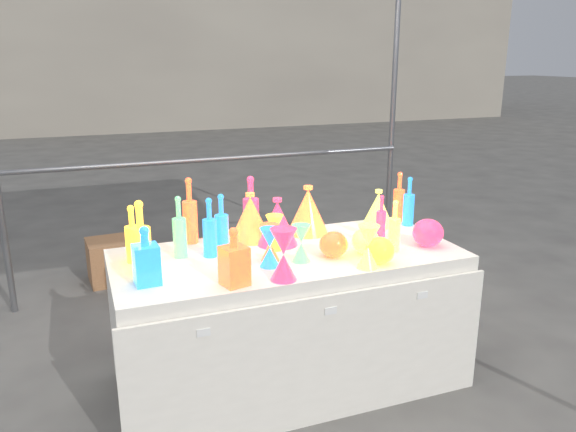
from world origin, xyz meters
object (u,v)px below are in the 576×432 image
object	(u,v)px
hourglass_0	(270,242)
globe_0	(380,252)
bottle_0	(133,234)
lampshade_0	(250,216)
cardboard_box_closed	(119,259)
display_table	(289,319)

from	to	relation	value
hourglass_0	globe_0	world-z (taller)	hourglass_0
bottle_0	globe_0	bearing A→B (deg)	-21.91
bottle_0	lampshade_0	size ratio (longest dim) A/B	1.09
cardboard_box_closed	hourglass_0	distance (m)	2.13
display_table	cardboard_box_closed	size ratio (longest dim) A/B	3.93
display_table	globe_0	distance (m)	0.64
bottle_0	display_table	bearing A→B (deg)	-11.81
hourglass_0	globe_0	distance (m)	0.54
display_table	globe_0	world-z (taller)	globe_0
bottle_0	lampshade_0	bearing A→B (deg)	11.31
cardboard_box_closed	globe_0	world-z (taller)	globe_0
hourglass_0	cardboard_box_closed	bearing A→B (deg)	107.98
bottle_0	globe_0	xyz separation A→B (m)	(1.13, -0.46, -0.09)
globe_0	lampshade_0	size ratio (longest dim) A/B	0.55
cardboard_box_closed	hourglass_0	xyz separation A→B (m)	(0.62, -1.92, 0.67)
cardboard_box_closed	lampshade_0	bearing A→B (deg)	-72.70
lampshade_0	globe_0	bearing A→B (deg)	-71.55
bottle_0	hourglass_0	distance (m)	0.68
display_table	cardboard_box_closed	world-z (taller)	display_table
cardboard_box_closed	lampshade_0	distance (m)	1.84
lampshade_0	display_table	bearing A→B (deg)	-89.31
display_table	lampshade_0	size ratio (longest dim) A/B	6.84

